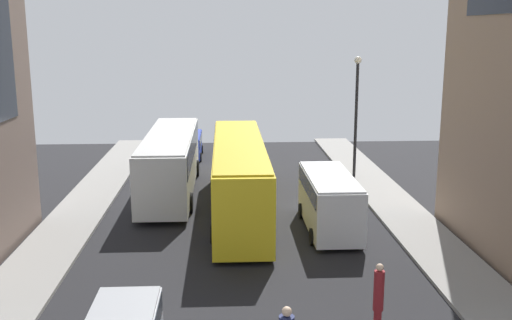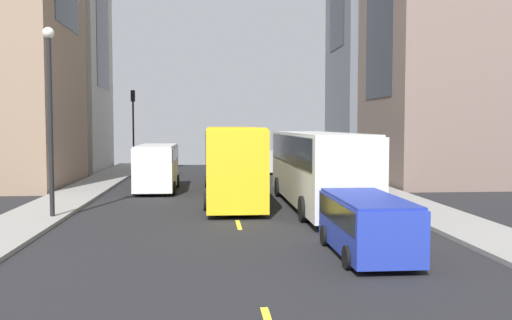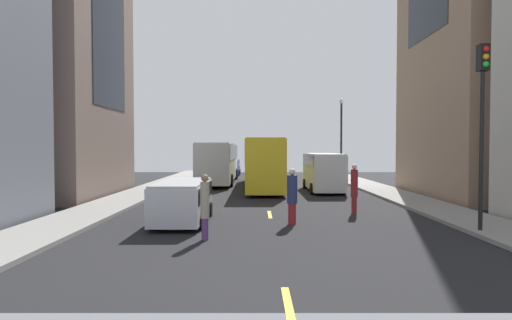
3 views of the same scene
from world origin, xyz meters
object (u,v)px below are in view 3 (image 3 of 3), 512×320
Objects in this scene: car_silver_0 at (183,198)px; pedestrian_crossing_mid at (205,205)px; streetcar_yellow at (264,159)px; traffic_light_near_corner at (483,102)px; delivery_van_white at (323,169)px; city_bus_white at (219,159)px; car_blue_1 at (231,166)px; pedestrian_waiting_curb at (354,187)px; pedestrian_crossing_near at (292,195)px.

car_silver_0 is 3.37m from pedestrian_crossing_mid.
streetcar_yellow reaches higher than car_silver_0.
delivery_van_white is at bearing 102.51° from traffic_light_near_corner.
pedestrian_crossing_mid is at bearing -67.93° from car_silver_0.
car_silver_0 is (-7.49, -11.69, -0.55)m from delivery_van_white.
city_bus_white is 2.68× the size of car_blue_1.
delivery_van_white is at bearing -41.87° from city_bus_white.
delivery_van_white is (4.01, -3.02, -0.61)m from streetcar_yellow.
city_bus_white is at bearing 157.96° from pedestrian_crossing_mid.
city_bus_white is 9.57m from car_blue_1.
pedestrian_crossing_mid reaches higher than car_blue_1.
traffic_light_near_corner is at bearing -62.60° from city_bus_white.
traffic_light_near_corner is at bearing 94.36° from pedestrian_waiting_curb.
car_blue_1 is 31.26m from pedestrian_crossing_mid.
pedestrian_waiting_curb reaches higher than pedestrian_crossing_mid.
streetcar_yellow is 3.16× the size of car_silver_0.
delivery_van_white is 2.73× the size of pedestrian_waiting_curb.
pedestrian_crossing_near is 4.06m from pedestrian_crossing_mid.
pedestrian_crossing_near is 0.97× the size of pedestrian_waiting_curb.
car_blue_1 is (-3.31, 13.41, -1.13)m from streetcar_yellow.
pedestrian_waiting_curb reaches higher than car_silver_0.
streetcar_yellow is 2.29× the size of traffic_light_near_corner.
pedestrian_crossing_mid is at bearing -174.87° from traffic_light_near_corner.
pedestrian_crossing_near is (4.13, -28.54, 0.15)m from car_blue_1.
car_silver_0 is 2.11× the size of pedestrian_crossing_near.
streetcar_yellow is 15.16m from car_silver_0.
car_blue_1 is 2.14× the size of pedestrian_crossing_near.
delivery_van_white is at bearing 131.17° from pedestrian_crossing_mid.
delivery_van_white is 14.61m from traffic_light_near_corner.
pedestrian_crossing_near is (4.55, -19.04, -0.87)m from city_bus_white.
city_bus_white is 5.74× the size of pedestrian_crossing_near.
delivery_van_white is 16.06m from pedestrian_crossing_mid.
streetcar_yellow is at bearing 112.71° from traffic_light_near_corner.
car_silver_0 is (0.24, -18.62, -1.04)m from city_bus_white.
pedestrian_crossing_near is 7.37m from traffic_light_near_corner.
pedestrian_crossing_mid is at bearing 22.51° from pedestrian_crossing_near.
delivery_van_white is (7.73, -6.93, -0.49)m from city_bus_white.
pedestrian_crossing_mid is (-3.04, -2.69, 0.00)m from pedestrian_crossing_near.
car_silver_0 is 2.16× the size of pedestrian_crossing_mid.
pedestrian_waiting_curb is at bearing -158.98° from pedestrian_crossing_near.
streetcar_yellow is 3.12× the size of car_blue_1.
city_bus_white is at bearing 117.40° from traffic_light_near_corner.
pedestrian_crossing_mid is at bearing -86.03° from city_bus_white.
streetcar_yellow is at bearing -105.90° from pedestrian_crossing_near.
streetcar_yellow reaches higher than city_bus_white.
delivery_van_white is 12.53m from pedestrian_crossing_near.
traffic_light_near_corner is at bearing 69.12° from pedestrian_crossing_mid.
streetcar_yellow reaches higher than pedestrian_crossing_near.
traffic_light_near_corner is (3.10, -13.96, 2.99)m from delivery_van_white.
pedestrian_waiting_curb is at bearing 126.75° from traffic_light_near_corner.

